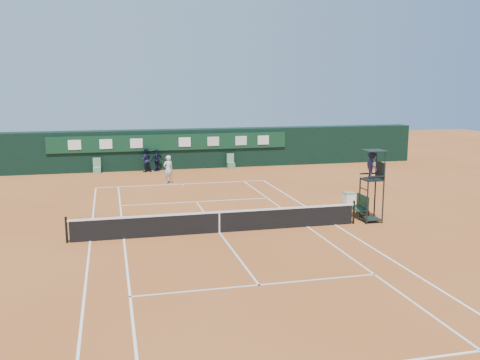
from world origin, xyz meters
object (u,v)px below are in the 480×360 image
umpire_chair (372,171)px  player_bench (360,205)px  tennis_net (219,221)px  cooler (349,198)px  player (168,169)px

umpire_chair → player_bench: umpire_chair is taller
tennis_net → cooler: size_ratio=20.00×
tennis_net → umpire_chair: bearing=1.3°
player → player_bench: bearing=106.3°
tennis_net → player_bench: bearing=8.6°
player_bench → cooler: (0.74, 2.77, -0.27)m
umpire_chair → cooler: bearing=80.0°
tennis_net → player: 12.48m
tennis_net → player: size_ratio=7.01×
player → umpire_chair: bearing=104.5°
tennis_net → player_bench: 7.34m
player_bench → player: 13.95m
tennis_net → cooler: 8.89m
player_bench → player: player is taller
tennis_net → player: player is taller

